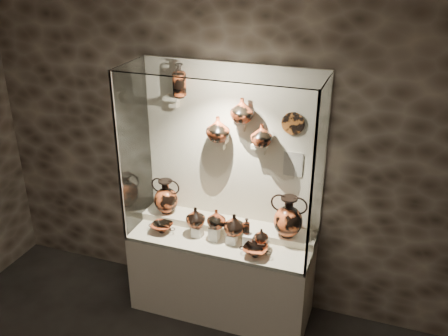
# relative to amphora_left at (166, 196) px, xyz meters

# --- Properties ---
(wall_back) EXTENTS (5.00, 0.02, 3.20)m
(wall_back) POSITION_rel_amphora_left_xyz_m (0.63, 0.17, 0.52)
(wall_back) COLOR #2C231C
(wall_back) RESTS_ON ground
(plinth) EXTENTS (1.70, 0.60, 0.80)m
(plinth) POSITION_rel_amphora_left_xyz_m (0.63, -0.15, -0.68)
(plinth) COLOR beige
(plinth) RESTS_ON floor
(front_tier) EXTENTS (1.68, 0.58, 0.03)m
(front_tier) POSITION_rel_amphora_left_xyz_m (0.63, -0.15, -0.26)
(front_tier) COLOR beige
(front_tier) RESTS_ON plinth
(rear_tier) EXTENTS (1.70, 0.25, 0.10)m
(rear_tier) POSITION_rel_amphora_left_xyz_m (0.63, 0.03, -0.23)
(rear_tier) COLOR beige
(rear_tier) RESTS_ON plinth
(back_panel) EXTENTS (1.70, 0.03, 1.60)m
(back_panel) POSITION_rel_amphora_left_xyz_m (0.63, 0.17, 0.52)
(back_panel) COLOR beige
(back_panel) RESTS_ON plinth
(glass_front) EXTENTS (1.70, 0.01, 1.60)m
(glass_front) POSITION_rel_amphora_left_xyz_m (0.63, -0.44, 0.52)
(glass_front) COLOR white
(glass_front) RESTS_ON plinth
(glass_left) EXTENTS (0.01, 0.60, 1.60)m
(glass_left) POSITION_rel_amphora_left_xyz_m (-0.22, -0.15, 0.52)
(glass_left) COLOR white
(glass_left) RESTS_ON plinth
(glass_right) EXTENTS (0.01, 0.60, 1.60)m
(glass_right) POSITION_rel_amphora_left_xyz_m (1.47, -0.15, 0.52)
(glass_right) COLOR white
(glass_right) RESTS_ON plinth
(glass_top) EXTENTS (1.70, 0.60, 0.01)m
(glass_top) POSITION_rel_amphora_left_xyz_m (0.63, -0.15, 1.32)
(glass_top) COLOR white
(glass_top) RESTS_ON back_panel
(frame_post_left) EXTENTS (0.02, 0.02, 1.60)m
(frame_post_left) POSITION_rel_amphora_left_xyz_m (-0.21, -0.44, 0.52)
(frame_post_left) COLOR gray
(frame_post_left) RESTS_ON plinth
(frame_post_right) EXTENTS (0.02, 0.02, 1.60)m
(frame_post_right) POSITION_rel_amphora_left_xyz_m (1.47, -0.44, 0.52)
(frame_post_right) COLOR gray
(frame_post_right) RESTS_ON plinth
(pedestal_a) EXTENTS (0.09, 0.09, 0.10)m
(pedestal_a) POSITION_rel_amphora_left_xyz_m (0.41, -0.20, -0.20)
(pedestal_a) COLOR silver
(pedestal_a) RESTS_ON front_tier
(pedestal_b) EXTENTS (0.09, 0.09, 0.13)m
(pedestal_b) POSITION_rel_amphora_left_xyz_m (0.58, -0.20, -0.18)
(pedestal_b) COLOR silver
(pedestal_b) RESTS_ON front_tier
(pedestal_c) EXTENTS (0.09, 0.09, 0.09)m
(pedestal_c) POSITION_rel_amphora_left_xyz_m (0.75, -0.20, -0.20)
(pedestal_c) COLOR silver
(pedestal_c) RESTS_ON front_tier
(pedestal_d) EXTENTS (0.09, 0.09, 0.12)m
(pedestal_d) POSITION_rel_amphora_left_xyz_m (0.91, -0.20, -0.19)
(pedestal_d) COLOR silver
(pedestal_d) RESTS_ON front_tier
(pedestal_e) EXTENTS (0.09, 0.09, 0.08)m
(pedestal_e) POSITION_rel_amphora_left_xyz_m (1.05, -0.20, -0.21)
(pedestal_e) COLOR silver
(pedestal_e) RESTS_ON front_tier
(bracket_ul) EXTENTS (0.14, 0.12, 0.04)m
(bracket_ul) POSITION_rel_amphora_left_xyz_m (0.08, 0.09, 0.97)
(bracket_ul) COLOR beige
(bracket_ul) RESTS_ON back_panel
(bracket_ca) EXTENTS (0.14, 0.12, 0.04)m
(bracket_ca) POSITION_rel_amphora_left_xyz_m (0.53, 0.09, 0.62)
(bracket_ca) COLOR beige
(bracket_ca) RESTS_ON back_panel
(bracket_cb) EXTENTS (0.10, 0.12, 0.04)m
(bracket_cb) POSITION_rel_amphora_left_xyz_m (0.73, 0.09, 0.82)
(bracket_cb) COLOR beige
(bracket_cb) RESTS_ON back_panel
(bracket_cc) EXTENTS (0.14, 0.12, 0.04)m
(bracket_cc) POSITION_rel_amphora_left_xyz_m (0.91, 0.09, 0.62)
(bracket_cc) COLOR beige
(bracket_cc) RESTS_ON back_panel
(amphora_left) EXTENTS (0.36, 0.36, 0.35)m
(amphora_left) POSITION_rel_amphora_left_xyz_m (0.00, 0.00, 0.00)
(amphora_left) COLOR #CC5427
(amphora_left) RESTS_ON rear_tier
(amphora_right) EXTENTS (0.42, 0.42, 0.40)m
(amphora_right) POSITION_rel_amphora_left_xyz_m (1.22, -0.02, 0.02)
(amphora_right) COLOR #CC5427
(amphora_right) RESTS_ON rear_tier
(jug_a) EXTENTS (0.21, 0.21, 0.19)m
(jug_a) POSITION_rel_amphora_left_xyz_m (0.39, -0.19, -0.05)
(jug_a) COLOR #CC5427
(jug_a) RESTS_ON pedestal_a
(jug_b) EXTENTS (0.20, 0.20, 0.18)m
(jug_b) POSITION_rel_amphora_left_xyz_m (0.60, -0.19, -0.03)
(jug_b) COLOR #96381A
(jug_b) RESTS_ON pedestal_b
(jug_c) EXTENTS (0.22, 0.22, 0.20)m
(jug_c) POSITION_rel_amphora_left_xyz_m (0.76, -0.18, -0.06)
(jug_c) COLOR #CC5427
(jug_c) RESTS_ON pedestal_c
(jug_e) EXTENTS (0.13, 0.13, 0.13)m
(jug_e) POSITION_rel_amphora_left_xyz_m (1.03, -0.21, -0.10)
(jug_e) COLOR #CC5427
(jug_e) RESTS_ON pedestal_e
(lekythos_small) EXTENTS (0.09, 0.09, 0.17)m
(lekythos_small) POSITION_rel_amphora_left_xyz_m (0.88, -0.18, -0.04)
(lekythos_small) COLOR #96381A
(lekythos_small) RESTS_ON pedestal_d
(kylix_left) EXTENTS (0.32, 0.29, 0.10)m
(kylix_left) POSITION_rel_amphora_left_xyz_m (0.06, -0.24, -0.19)
(kylix_left) COLOR #96381A
(kylix_left) RESTS_ON front_tier
(kylix_right) EXTENTS (0.29, 0.25, 0.11)m
(kylix_right) POSITION_rel_amphora_left_xyz_m (1.01, -0.32, -0.19)
(kylix_right) COLOR #CC5427
(kylix_right) RESTS_ON front_tier
(lekythos_tall) EXTENTS (0.17, 0.17, 0.34)m
(lekythos_tall) POSITION_rel_amphora_left_xyz_m (0.16, 0.07, 1.16)
(lekythos_tall) COLOR #CC5427
(lekythos_tall) RESTS_ON bracket_ul
(ovoid_vase_a) EXTENTS (0.22, 0.22, 0.22)m
(ovoid_vase_a) POSITION_rel_amphora_left_xyz_m (0.53, 0.03, 0.75)
(ovoid_vase_a) COLOR #96381A
(ovoid_vase_a) RESTS_ON bracket_ca
(ovoid_vase_b) EXTENTS (0.25, 0.25, 0.21)m
(ovoid_vase_b) POSITION_rel_amphora_left_xyz_m (0.75, 0.04, 0.95)
(ovoid_vase_b) COLOR #96381A
(ovoid_vase_b) RESTS_ON bracket_cb
(ovoid_vase_c) EXTENTS (0.24, 0.24, 0.20)m
(ovoid_vase_c) POSITION_rel_amphora_left_xyz_m (0.93, 0.05, 0.74)
(ovoid_vase_c) COLOR #96381A
(ovoid_vase_c) RESTS_ON bracket_cc
(wall_plate) EXTENTS (0.20, 0.02, 0.20)m
(wall_plate) POSITION_rel_amphora_left_xyz_m (1.18, 0.14, 0.84)
(wall_plate) COLOR #964F1D
(wall_plate) RESTS_ON back_panel
(info_placard) EXTENTS (0.17, 0.01, 0.23)m
(info_placard) POSITION_rel_amphora_left_xyz_m (1.20, 0.15, 0.47)
(info_placard) COLOR beige
(info_placard) RESTS_ON back_panel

